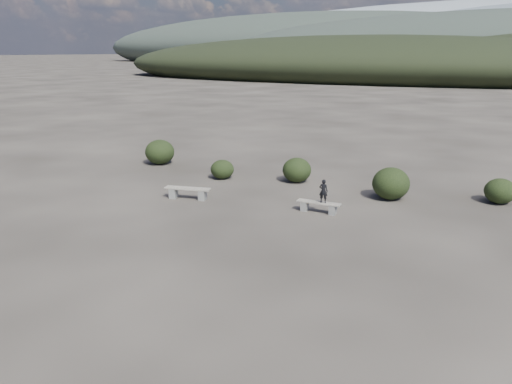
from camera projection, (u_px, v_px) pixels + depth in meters
The scene contains 10 objects.
ground at pixel (182, 256), 14.29m from camera, with size 1200.00×1200.00×0.00m, color #2A2520.
bench_left at pixel (188, 192), 19.70m from camera, with size 1.87×0.86×0.46m.
bench_right at pixel (319, 206), 18.05m from camera, with size 1.62×0.43×0.40m.
seated_person at pixel (323, 191), 17.82m from camera, with size 0.31×0.21×0.86m, color black.
shrub_a at pixel (222, 169), 22.79m from camera, with size 1.07×1.07×0.87m, color black.
shrub_b at pixel (297, 170), 22.18m from camera, with size 1.28×1.28×1.10m, color black.
shrub_d at pixel (391, 183), 19.60m from camera, with size 1.45×1.45×1.27m, color black.
shrub_e at pixel (500, 191), 19.09m from camera, with size 1.17×1.17×0.97m, color black.
shrub_f at pixel (160, 152), 25.70m from camera, with size 1.49×1.49×1.26m, color black.
mountain_ridges at pixel (511, 42), 300.82m from camera, with size 500.00×400.00×56.00m.
Camera 1 is at (8.22, -10.60, 5.67)m, focal length 35.00 mm.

